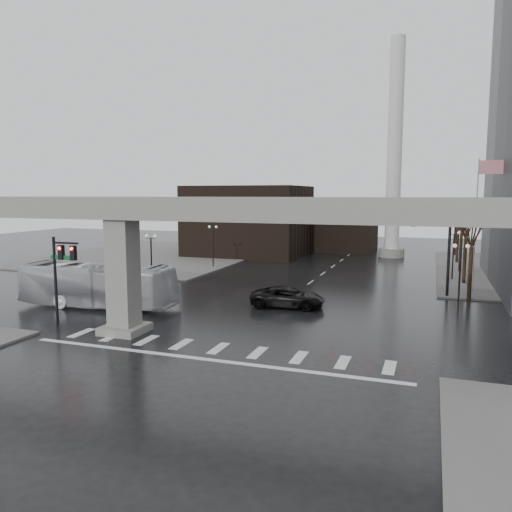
# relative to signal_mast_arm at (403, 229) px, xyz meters

# --- Properties ---
(ground) EXTENTS (160.00, 160.00, 0.00)m
(ground) POSITION_rel_signal_mast_arm_xyz_m (-8.99, -18.80, -5.83)
(ground) COLOR black
(ground) RESTS_ON ground
(sidewalk_nw) EXTENTS (28.00, 36.00, 0.15)m
(sidewalk_nw) POSITION_rel_signal_mast_arm_xyz_m (-34.99, 17.20, -5.75)
(sidewalk_nw) COLOR #63615F
(sidewalk_nw) RESTS_ON ground
(elevated_guideway) EXTENTS (48.00, 2.60, 8.70)m
(elevated_guideway) POSITION_rel_signal_mast_arm_xyz_m (-7.73, -18.80, 1.05)
(elevated_guideway) COLOR gray
(elevated_guideway) RESTS_ON ground
(building_far_left) EXTENTS (16.00, 14.00, 10.00)m
(building_far_left) POSITION_rel_signal_mast_arm_xyz_m (-22.99, 23.20, -0.83)
(building_far_left) COLOR black
(building_far_left) RESTS_ON ground
(building_far_mid) EXTENTS (10.00, 10.00, 8.00)m
(building_far_mid) POSITION_rel_signal_mast_arm_xyz_m (-10.99, 33.20, -1.83)
(building_far_mid) COLOR black
(building_far_mid) RESTS_ON ground
(smokestack) EXTENTS (3.60, 3.60, 30.00)m
(smokestack) POSITION_rel_signal_mast_arm_xyz_m (-2.99, 27.20, 7.52)
(smokestack) COLOR silver
(smokestack) RESTS_ON ground
(signal_mast_arm) EXTENTS (12.12, 0.43, 8.00)m
(signal_mast_arm) POSITION_rel_signal_mast_arm_xyz_m (0.00, 0.00, 0.00)
(signal_mast_arm) COLOR black
(signal_mast_arm) RESTS_ON ground
(signal_left_pole) EXTENTS (2.30, 0.30, 6.00)m
(signal_left_pole) POSITION_rel_signal_mast_arm_xyz_m (-21.24, -18.30, -1.76)
(signal_left_pole) COLOR black
(signal_left_pole) RESTS_ON ground
(flagpole_assembly) EXTENTS (2.06, 0.12, 12.00)m
(flagpole_assembly) POSITION_rel_signal_mast_arm_xyz_m (6.30, 3.20, 1.70)
(flagpole_assembly) COLOR silver
(flagpole_assembly) RESTS_ON ground
(lamp_right_0) EXTENTS (1.22, 0.32, 5.11)m
(lamp_right_0) POSITION_rel_signal_mast_arm_xyz_m (4.51, -4.80, -2.36)
(lamp_right_0) COLOR black
(lamp_right_0) RESTS_ON ground
(lamp_right_1) EXTENTS (1.22, 0.32, 5.11)m
(lamp_right_1) POSITION_rel_signal_mast_arm_xyz_m (4.51, 9.20, -2.36)
(lamp_right_1) COLOR black
(lamp_right_1) RESTS_ON ground
(lamp_right_2) EXTENTS (1.22, 0.32, 5.11)m
(lamp_right_2) POSITION_rel_signal_mast_arm_xyz_m (4.51, 23.20, -2.36)
(lamp_right_2) COLOR black
(lamp_right_2) RESTS_ON ground
(lamp_left_0) EXTENTS (1.22, 0.32, 5.11)m
(lamp_left_0) POSITION_rel_signal_mast_arm_xyz_m (-22.49, -4.80, -2.36)
(lamp_left_0) COLOR black
(lamp_left_0) RESTS_ON ground
(lamp_left_1) EXTENTS (1.22, 0.32, 5.11)m
(lamp_left_1) POSITION_rel_signal_mast_arm_xyz_m (-22.49, 9.20, -2.36)
(lamp_left_1) COLOR black
(lamp_left_1) RESTS_ON ground
(lamp_left_2) EXTENTS (1.22, 0.32, 5.11)m
(lamp_left_2) POSITION_rel_signal_mast_arm_xyz_m (-22.49, 23.20, -2.36)
(lamp_left_2) COLOR black
(lamp_left_2) RESTS_ON ground
(tree_right_0) EXTENTS (1.09, 1.58, 7.50)m
(tree_right_0) POSITION_rel_signal_mast_arm_xyz_m (5.54, -0.78, -3.04)
(tree_right_0) COLOR black
(tree_right_0) RESTS_ON ground
(tree_right_1) EXTENTS (1.09, 1.61, 7.67)m
(tree_right_1) POSITION_rel_signal_mast_arm_xyz_m (5.54, 7.22, -2.98)
(tree_right_1) COLOR black
(tree_right_1) RESTS_ON ground
(tree_right_2) EXTENTS (1.10, 1.63, 7.85)m
(tree_right_2) POSITION_rel_signal_mast_arm_xyz_m (5.54, 15.22, -2.91)
(tree_right_2) COLOR black
(tree_right_2) RESTS_ON ground
(tree_right_3) EXTENTS (1.11, 1.66, 8.02)m
(tree_right_3) POSITION_rel_signal_mast_arm_xyz_m (5.54, 23.22, -2.85)
(tree_right_3) COLOR black
(tree_right_3) RESTS_ON ground
(tree_right_4) EXTENTS (1.12, 1.69, 8.19)m
(tree_right_4) POSITION_rel_signal_mast_arm_xyz_m (5.54, 31.22, -2.79)
(tree_right_4) COLOR black
(tree_right_4) RESTS_ON ground
(pickup_truck) EXTENTS (6.09, 3.33, 1.62)m
(pickup_truck) POSITION_rel_signal_mast_arm_xyz_m (-8.13, -8.30, -5.02)
(pickup_truck) COLOR black
(pickup_truck) RESTS_ON ground
(city_bus) EXTENTS (12.94, 3.91, 3.55)m
(city_bus) POSITION_rel_signal_mast_arm_xyz_m (-22.21, -13.27, -4.05)
(city_bus) COLOR silver
(city_bus) RESTS_ON ground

